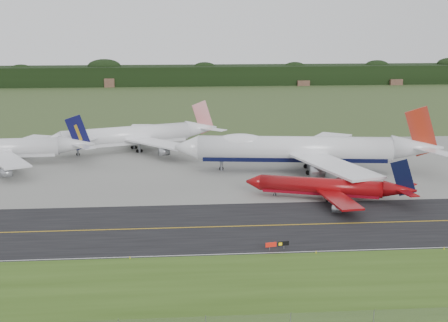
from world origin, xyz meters
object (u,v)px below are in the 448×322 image
(jet_ba_747, at_px, (304,149))
(taxiway_sign, at_px, (277,244))
(jet_red_737, at_px, (330,187))
(jet_navy_gold, at_px, (0,149))
(jet_star_tail, at_px, (135,135))

(jet_ba_747, bearing_deg, taxiway_sign, -106.30)
(jet_ba_747, xyz_separation_m, jet_red_737, (0.58, -27.81, -3.43))
(jet_navy_gold, relative_size, taxiway_sign, 12.23)
(jet_red_737, relative_size, taxiway_sign, 8.63)
(jet_red_737, xyz_separation_m, jet_star_tail, (-49.50, 59.89, 2.06))
(taxiway_sign, bearing_deg, jet_navy_gold, 133.04)
(jet_star_tail, height_order, taxiway_sign, jet_star_tail)
(jet_navy_gold, bearing_deg, jet_red_737, -26.32)
(jet_red_737, height_order, jet_navy_gold, jet_navy_gold)
(jet_navy_gold, distance_m, taxiway_sign, 103.29)
(jet_ba_747, distance_m, taxiway_sign, 62.23)
(jet_star_tail, bearing_deg, jet_ba_747, -33.26)
(jet_navy_gold, bearing_deg, jet_star_tail, 22.52)
(jet_ba_747, height_order, jet_star_tail, jet_ba_747)
(jet_star_tail, bearing_deg, jet_red_737, -50.42)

